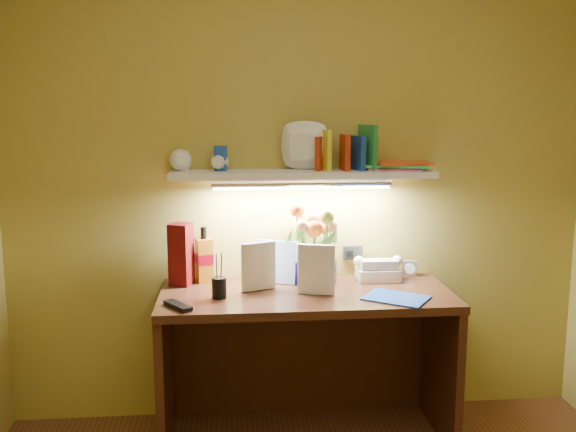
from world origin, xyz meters
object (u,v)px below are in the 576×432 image
object	(u,v)px
telephone	(378,268)
flower_bouquet	(314,244)
desk	(306,365)
whisky_bottle	(204,255)
desk_clock	(409,268)

from	to	relation	value
telephone	flower_bouquet	bearing A→B (deg)	-176.82
desk	whisky_bottle	distance (m)	0.75
telephone	desk_clock	distance (m)	0.20
telephone	whisky_bottle	world-z (taller)	whisky_bottle
whisky_bottle	telephone	bearing A→B (deg)	-2.83
flower_bouquet	desk_clock	bearing A→B (deg)	9.29
flower_bouquet	desk_clock	world-z (taller)	flower_bouquet
whisky_bottle	desk_clock	bearing A→B (deg)	1.51
desk	desk_clock	xyz separation A→B (m)	(0.57, 0.25, 0.41)
desk_clock	telephone	bearing A→B (deg)	-144.54
desk	flower_bouquet	size ratio (longest dim) A/B	3.56
desk_clock	flower_bouquet	bearing A→B (deg)	-156.63
desk	flower_bouquet	bearing A→B (deg)	70.04
whisky_bottle	flower_bouquet	bearing A→B (deg)	-5.77
desk	flower_bouquet	xyz separation A→B (m)	(0.06, 0.17, 0.57)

